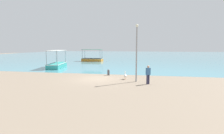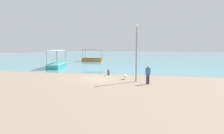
{
  "view_description": "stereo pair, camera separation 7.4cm",
  "coord_description": "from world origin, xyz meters",
  "px_view_note": "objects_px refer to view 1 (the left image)",
  "views": [
    {
      "loc": [
        4.83,
        -17.45,
        3.41
      ],
      "look_at": [
        0.96,
        3.58,
        0.83
      ],
      "focal_mm": 28.0,
      "sensor_mm": 36.0,
      "label": 1
    },
    {
      "loc": [
        4.9,
        -17.43,
        3.41
      ],
      "look_at": [
        0.96,
        3.58,
        0.83
      ],
      "focal_mm": 28.0,
      "sensor_mm": 36.0,
      "label": 2
    }
  ],
  "objects_px": {
    "lamp_post": "(137,50)",
    "fisherman_standing": "(148,74)",
    "fishing_boat_far_left": "(92,59)",
    "fishing_boat_center": "(57,64)",
    "pelican": "(125,76)",
    "mooring_bollard": "(108,72)"
  },
  "relations": [
    {
      "from": "fishing_boat_center",
      "to": "mooring_bollard",
      "type": "xyz_separation_m",
      "value": [
        9.39,
        -5.45,
        -0.17
      ]
    },
    {
      "from": "lamp_post",
      "to": "fisherman_standing",
      "type": "xyz_separation_m",
      "value": [
        1.1,
        -0.96,
        -2.17
      ]
    },
    {
      "from": "fishing_boat_center",
      "to": "fisherman_standing",
      "type": "relative_size",
      "value": 3.21
    },
    {
      "from": "fishing_boat_far_left",
      "to": "mooring_bollard",
      "type": "bearing_deg",
      "value": -67.62
    },
    {
      "from": "lamp_post",
      "to": "pelican",
      "type": "bearing_deg",
      "value": 139.27
    },
    {
      "from": "lamp_post",
      "to": "fisherman_standing",
      "type": "distance_m",
      "value": 2.61
    },
    {
      "from": "lamp_post",
      "to": "mooring_bollard",
      "type": "bearing_deg",
      "value": 137.18
    },
    {
      "from": "fishing_boat_far_left",
      "to": "pelican",
      "type": "xyz_separation_m",
      "value": [
        9.65,
        -20.2,
        -0.14
      ]
    },
    {
      "from": "fishing_boat_center",
      "to": "fisherman_standing",
      "type": "height_order",
      "value": "fishing_boat_center"
    },
    {
      "from": "fishing_boat_center",
      "to": "mooring_bollard",
      "type": "relative_size",
      "value": 7.83
    },
    {
      "from": "fishing_boat_far_left",
      "to": "fisherman_standing",
      "type": "height_order",
      "value": "fishing_boat_far_left"
    },
    {
      "from": "fisherman_standing",
      "to": "mooring_bollard",
      "type": "bearing_deg",
      "value": 137.54
    },
    {
      "from": "fishing_boat_center",
      "to": "lamp_post",
      "type": "bearing_deg",
      "value": -33.89
    },
    {
      "from": "fishing_boat_far_left",
      "to": "lamp_post",
      "type": "bearing_deg",
      "value": -62.99
    },
    {
      "from": "fisherman_standing",
      "to": "pelican",
      "type": "bearing_deg",
      "value": 138.96
    },
    {
      "from": "pelican",
      "to": "lamp_post",
      "type": "height_order",
      "value": "lamp_post"
    },
    {
      "from": "lamp_post",
      "to": "fisherman_standing",
      "type": "height_order",
      "value": "lamp_post"
    },
    {
      "from": "pelican",
      "to": "mooring_bollard",
      "type": "xyz_separation_m",
      "value": [
        -2.21,
        2.12,
        -0.01
      ]
    },
    {
      "from": "fishing_boat_far_left",
      "to": "lamp_post",
      "type": "height_order",
      "value": "lamp_post"
    },
    {
      "from": "pelican",
      "to": "mooring_bollard",
      "type": "height_order",
      "value": "pelican"
    },
    {
      "from": "fishing_boat_center",
      "to": "lamp_post",
      "type": "xyz_separation_m",
      "value": [
        12.76,
        -8.57,
        2.53
      ]
    },
    {
      "from": "fisherman_standing",
      "to": "fishing_boat_far_left",
      "type": "bearing_deg",
      "value": 118.24
    }
  ]
}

